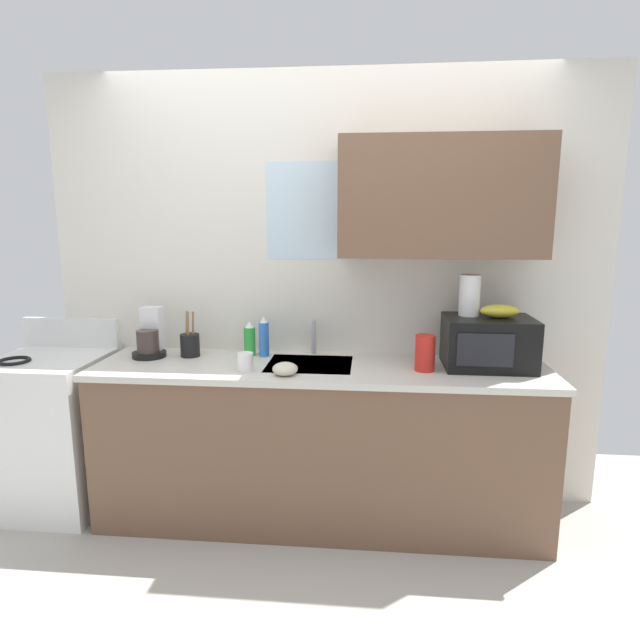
{
  "coord_description": "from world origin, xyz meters",
  "views": [
    {
      "loc": [
        0.26,
        -2.77,
        1.68
      ],
      "look_at": [
        0.0,
        0.0,
        1.15
      ],
      "focal_mm": 29.76,
      "sensor_mm": 36.0,
      "label": 1
    }
  ],
  "objects_px": {
    "cereal_canister": "(425,353)",
    "small_bowl": "(285,369)",
    "stove_range": "(53,431)",
    "banana_bunch": "(500,311)",
    "mug_white": "(245,362)",
    "coffee_maker": "(150,338)",
    "utensil_crock": "(190,344)",
    "paper_towel_roll": "(470,295)",
    "dish_soap_bottle_green": "(250,340)",
    "dish_soap_bottle_blue": "(264,338)",
    "microwave": "(488,342)"
  },
  "relations": [
    {
      "from": "dish_soap_bottle_blue",
      "to": "banana_bunch",
      "type": "bearing_deg",
      "value": -4.97
    },
    {
      "from": "cereal_canister",
      "to": "dish_soap_bottle_blue",
      "type": "bearing_deg",
      "value": 166.69
    },
    {
      "from": "banana_bunch",
      "to": "dish_soap_bottle_green",
      "type": "distance_m",
      "value": 1.39
    },
    {
      "from": "mug_white",
      "to": "dish_soap_bottle_blue",
      "type": "bearing_deg",
      "value": 82.44
    },
    {
      "from": "coffee_maker",
      "to": "utensil_crock",
      "type": "relative_size",
      "value": 1.06
    },
    {
      "from": "mug_white",
      "to": "microwave",
      "type": "bearing_deg",
      "value": 8.42
    },
    {
      "from": "paper_towel_roll",
      "to": "mug_white",
      "type": "relative_size",
      "value": 2.32
    },
    {
      "from": "dish_soap_bottle_green",
      "to": "cereal_canister",
      "type": "bearing_deg",
      "value": -12.97
    },
    {
      "from": "stove_range",
      "to": "mug_white",
      "type": "relative_size",
      "value": 11.37
    },
    {
      "from": "mug_white",
      "to": "utensil_crock",
      "type": "xyz_separation_m",
      "value": [
        -0.39,
        0.26,
        0.02
      ]
    },
    {
      "from": "stove_range",
      "to": "paper_towel_roll",
      "type": "height_order",
      "value": "paper_towel_roll"
    },
    {
      "from": "microwave",
      "to": "small_bowl",
      "type": "relative_size",
      "value": 3.54
    },
    {
      "from": "microwave",
      "to": "utensil_crock",
      "type": "distance_m",
      "value": 1.66
    },
    {
      "from": "cereal_canister",
      "to": "mug_white",
      "type": "bearing_deg",
      "value": -174.5
    },
    {
      "from": "mug_white",
      "to": "utensil_crock",
      "type": "relative_size",
      "value": 0.36
    },
    {
      "from": "banana_bunch",
      "to": "dish_soap_bottle_green",
      "type": "relative_size",
      "value": 1.0
    },
    {
      "from": "dish_soap_bottle_blue",
      "to": "stove_range",
      "type": "bearing_deg",
      "value": -172.71
    },
    {
      "from": "dish_soap_bottle_blue",
      "to": "microwave",
      "type": "bearing_deg",
      "value": -5.24
    },
    {
      "from": "paper_towel_roll",
      "to": "mug_white",
      "type": "xyz_separation_m",
      "value": [
        -1.17,
        -0.24,
        -0.33
      ]
    },
    {
      "from": "paper_towel_roll",
      "to": "mug_white",
      "type": "distance_m",
      "value": 1.24
    },
    {
      "from": "cereal_canister",
      "to": "small_bowl",
      "type": "relative_size",
      "value": 1.46
    },
    {
      "from": "banana_bunch",
      "to": "paper_towel_roll",
      "type": "distance_m",
      "value": 0.18
    },
    {
      "from": "dish_soap_bottle_blue",
      "to": "dish_soap_bottle_green",
      "type": "relative_size",
      "value": 1.17
    },
    {
      "from": "dish_soap_bottle_blue",
      "to": "small_bowl",
      "type": "xyz_separation_m",
      "value": [
        0.18,
        -0.36,
        -0.08
      ]
    },
    {
      "from": "coffee_maker",
      "to": "small_bowl",
      "type": "distance_m",
      "value": 0.89
    },
    {
      "from": "microwave",
      "to": "small_bowl",
      "type": "height_order",
      "value": "microwave"
    },
    {
      "from": "small_bowl",
      "to": "dish_soap_bottle_green",
      "type": "bearing_deg",
      "value": 125.45
    },
    {
      "from": "microwave",
      "to": "dish_soap_bottle_green",
      "type": "distance_m",
      "value": 1.33
    },
    {
      "from": "paper_towel_roll",
      "to": "dish_soap_bottle_green",
      "type": "relative_size",
      "value": 1.1
    },
    {
      "from": "coffee_maker",
      "to": "cereal_canister",
      "type": "bearing_deg",
      "value": -5.83
    },
    {
      "from": "dish_soap_bottle_blue",
      "to": "paper_towel_roll",
      "type": "bearing_deg",
      "value": -3.11
    },
    {
      "from": "coffee_maker",
      "to": "utensil_crock",
      "type": "bearing_deg",
      "value": 2.86
    },
    {
      "from": "coffee_maker",
      "to": "mug_white",
      "type": "xyz_separation_m",
      "value": [
        0.62,
        -0.25,
        -0.06
      ]
    },
    {
      "from": "cereal_canister",
      "to": "small_bowl",
      "type": "distance_m",
      "value": 0.73
    },
    {
      "from": "coffee_maker",
      "to": "banana_bunch",
      "type": "bearing_deg",
      "value": -1.72
    },
    {
      "from": "paper_towel_roll",
      "to": "coffee_maker",
      "type": "distance_m",
      "value": 1.81
    },
    {
      "from": "stove_range",
      "to": "banana_bunch",
      "type": "relative_size",
      "value": 5.4
    },
    {
      "from": "stove_range",
      "to": "coffee_maker",
      "type": "distance_m",
      "value": 0.8
    },
    {
      "from": "microwave",
      "to": "dish_soap_bottle_green",
      "type": "relative_size",
      "value": 2.3
    },
    {
      "from": "mug_white",
      "to": "stove_range",
      "type": "bearing_deg",
      "value": 173.16
    },
    {
      "from": "dish_soap_bottle_blue",
      "to": "mug_white",
      "type": "xyz_separation_m",
      "value": [
        -0.04,
        -0.3,
        -0.06
      ]
    },
    {
      "from": "paper_towel_roll",
      "to": "utensil_crock",
      "type": "distance_m",
      "value": 1.59
    },
    {
      "from": "coffee_maker",
      "to": "stove_range",
      "type": "bearing_deg",
      "value": -169.76
    },
    {
      "from": "cereal_canister",
      "to": "mug_white",
      "type": "relative_size",
      "value": 1.99
    },
    {
      "from": "dish_soap_bottle_blue",
      "to": "cereal_canister",
      "type": "height_order",
      "value": "dish_soap_bottle_blue"
    },
    {
      "from": "dish_soap_bottle_green",
      "to": "utensil_crock",
      "type": "relative_size",
      "value": 0.76
    },
    {
      "from": "dish_soap_bottle_blue",
      "to": "cereal_canister",
      "type": "distance_m",
      "value": 0.92
    },
    {
      "from": "coffee_maker",
      "to": "mug_white",
      "type": "relative_size",
      "value": 2.95
    },
    {
      "from": "stove_range",
      "to": "coffee_maker",
      "type": "xyz_separation_m",
      "value": [
        0.58,
        0.1,
        0.55
      ]
    },
    {
      "from": "cereal_canister",
      "to": "utensil_crock",
      "type": "distance_m",
      "value": 1.33
    }
  ]
}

